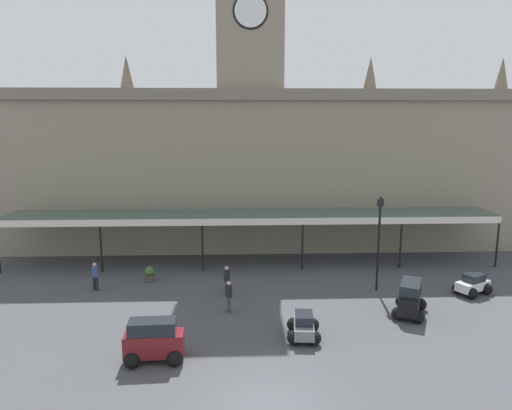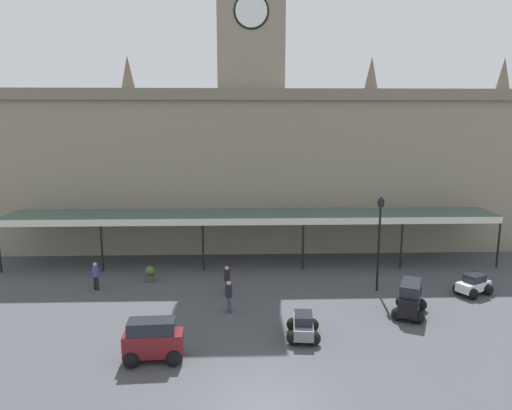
{
  "view_description": "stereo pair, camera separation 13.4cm",
  "coord_description": "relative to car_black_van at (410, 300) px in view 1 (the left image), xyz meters",
  "views": [
    {
      "loc": [
        -0.92,
        -14.37,
        9.71
      ],
      "look_at": [
        0.0,
        9.34,
        5.39
      ],
      "focal_mm": 32.27,
      "sensor_mm": 36.0,
      "label": 1
    },
    {
      "loc": [
        -0.79,
        -14.37,
        9.71
      ],
      "look_at": [
        0.0,
        9.34,
        5.39
      ],
      "focal_mm": 32.27,
      "sensor_mm": 36.0,
      "label": 2
    }
  ],
  "objects": [
    {
      "name": "car_white_sedan",
      "position": [
        4.65,
        2.69,
        -0.3
      ],
      "size": [
        2.25,
        2.06,
        1.19
      ],
      "color": "silver",
      "rests_on": "ground"
    },
    {
      "name": "ground_plane",
      "position": [
        -7.74,
        -7.36,
        -0.81
      ],
      "size": [
        140.0,
        140.0,
        0.0
      ],
      "primitive_type": "plane",
      "color": "#424449"
    },
    {
      "name": "station_building",
      "position": [
        -7.74,
        14.27,
        5.97
      ],
      "size": [
        41.07,
        6.5,
        21.43
      ],
      "color": "gray",
      "rests_on": "ground"
    },
    {
      "name": "car_black_van",
      "position": [
        0.0,
        0.0,
        0.0
      ],
      "size": [
        2.23,
        2.58,
        1.77
      ],
      "color": "black",
      "rests_on": "ground"
    },
    {
      "name": "pedestrian_beside_cars",
      "position": [
        -17.01,
        4.14,
        0.1
      ],
      "size": [
        0.35,
        0.34,
        1.67
      ],
      "color": "black",
      "rests_on": "ground"
    },
    {
      "name": "car_maroon_van",
      "position": [
        -12.15,
        -4.1,
        0.0
      ],
      "size": [
        2.45,
        1.68,
        1.77
      ],
      "color": "maroon",
      "rests_on": "ground"
    },
    {
      "name": "pedestrian_near_entrance",
      "position": [
        -9.18,
        0.71,
        0.1
      ],
      "size": [
        0.34,
        0.39,
        1.67
      ],
      "color": "#3F384C",
      "rests_on": "ground"
    },
    {
      "name": "entrance_canopy",
      "position": [
        -7.74,
        8.8,
        2.63
      ],
      "size": [
        33.05,
        3.26,
        3.58
      ],
      "color": "#38564C",
      "rests_on": "ground"
    },
    {
      "name": "pedestrian_crossing_forecourt",
      "position": [
        -9.34,
        3.17,
        0.1
      ],
      "size": [
        0.34,
        0.38,
        1.67
      ],
      "color": "#3F384C",
      "rests_on": "ground"
    },
    {
      "name": "victorian_lamppost",
      "position": [
        -0.65,
        3.48,
        2.6
      ],
      "size": [
        0.3,
        0.3,
        5.56
      ],
      "color": "black",
      "rests_on": "ground"
    },
    {
      "name": "car_grey_sedan",
      "position": [
        -5.74,
        -2.3,
        -0.3
      ],
      "size": [
        1.65,
        2.13,
        1.19
      ],
      "color": "slate",
      "rests_on": "ground"
    },
    {
      "name": "planter_near_kerb",
      "position": [
        -14.14,
        5.5,
        -0.32
      ],
      "size": [
        0.6,
        0.6,
        0.96
      ],
      "color": "#47423D",
      "rests_on": "ground"
    },
    {
      "name": "traffic_cone",
      "position": [
        1.43,
        3.43,
        -0.45
      ],
      "size": [
        0.4,
        0.4,
        0.72
      ],
      "primitive_type": "cone",
      "color": "orange",
      "rests_on": "ground"
    }
  ]
}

